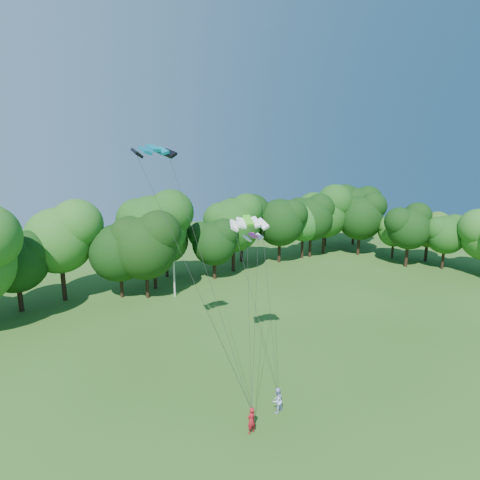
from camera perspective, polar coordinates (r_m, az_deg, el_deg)
ground at (r=26.47m, az=17.99°, el=-28.93°), size 160.00×160.00×0.00m
utility_pole at (r=47.77m, az=-10.09°, el=-3.35°), size 1.78×0.22×8.87m
kite_flyer_left at (r=26.43m, az=1.73°, el=-25.78°), size 0.70×0.49×1.82m
kite_flyer_right at (r=28.17m, az=5.68°, el=-23.13°), size 0.96×0.79×1.82m
kite_teal at (r=27.93m, az=-13.11°, el=13.50°), size 3.02×1.36×0.56m
kite_green at (r=28.21m, az=1.28°, el=3.01°), size 3.05×2.08×0.68m
kite_pink at (r=30.16m, az=1.97°, el=0.73°), size 1.68×0.93×0.35m
tree_back_center at (r=47.28m, az=-14.33°, el=0.43°), size 8.65×8.65×12.58m
tree_back_east at (r=66.25m, az=9.60°, el=3.02°), size 7.53×7.53×10.95m
tree_flank_east at (r=71.09m, az=26.79°, el=1.41°), size 6.06×6.06×8.82m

